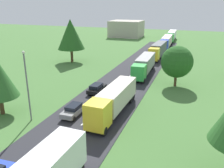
% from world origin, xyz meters
% --- Properties ---
extents(road, '(10.00, 140.00, 0.06)m').
position_xyz_m(road, '(0.00, 24.50, 0.03)').
color(road, '#2B2B30').
rests_on(road, ground).
extents(lane_marking_centre, '(0.16, 123.29, 0.01)m').
position_xyz_m(lane_marking_centre, '(0.00, 21.88, 0.07)').
color(lane_marking_centre, white).
rests_on(lane_marking_centre, road).
extents(truck_second, '(2.82, 12.48, 3.55)m').
position_xyz_m(truck_second, '(2.56, 31.17, 2.08)').
color(truck_second, yellow).
rests_on(truck_second, road).
extents(truck_third, '(2.80, 12.88, 3.53)m').
position_xyz_m(truck_third, '(2.33, 50.71, 2.09)').
color(truck_third, green).
rests_on(truck_third, road).
extents(truck_fourth, '(2.83, 12.83, 3.76)m').
position_xyz_m(truck_fourth, '(2.41, 67.25, 2.21)').
color(truck_fourth, yellow).
rests_on(truck_fourth, road).
extents(truck_fifth, '(2.85, 14.61, 3.54)m').
position_xyz_m(truck_fifth, '(2.46, 83.32, 2.12)').
color(truck_fifth, blue).
rests_on(truck_fifth, road).
extents(truck_sixth, '(2.87, 14.68, 3.48)m').
position_xyz_m(truck_sixth, '(2.28, 100.05, 2.08)').
color(truck_sixth, green).
rests_on(truck_sixth, road).
extents(car_third, '(1.78, 4.01, 1.45)m').
position_xyz_m(car_third, '(-2.14, 28.90, 0.82)').
color(car_third, gray).
rests_on(car_third, road).
extents(car_fourth, '(1.89, 4.29, 1.48)m').
position_xyz_m(car_fourth, '(-2.59, 37.63, 0.83)').
color(car_fourth, black).
rests_on(car_fourth, road).
extents(lamppost_second, '(0.36, 0.36, 8.81)m').
position_xyz_m(lamppost_second, '(-6.53, 25.99, 4.89)').
color(lamppost_second, slate).
rests_on(lamppost_second, ground).
extents(tree_birch, '(6.50, 6.50, 10.42)m').
position_xyz_m(tree_birch, '(-16.88, 55.48, 6.82)').
color(tree_birch, '#513823').
rests_on(tree_birch, ground).
extents(tree_lime, '(5.49, 5.49, 7.11)m').
position_xyz_m(tree_lime, '(9.09, 45.62, 4.36)').
color(tree_lime, '#513823').
rests_on(tree_lime, ground).
extents(distant_building, '(13.25, 11.74, 6.76)m').
position_xyz_m(distant_building, '(-17.58, 105.39, 3.38)').
color(distant_building, '#B2A899').
rests_on(distant_building, ground).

